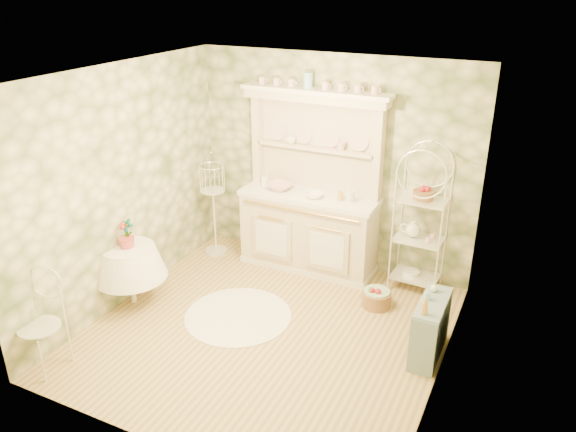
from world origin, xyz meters
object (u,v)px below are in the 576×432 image
at_px(kitchen_dresser, 309,184).
at_px(birdcage_stand, 214,204).
at_px(side_shelf, 430,328).
at_px(round_table, 131,279).
at_px(floor_basket, 377,296).
at_px(bakers_rack, 420,225).
at_px(cafe_chair, 39,326).

height_order(kitchen_dresser, birdcage_stand, kitchen_dresser).
relative_size(side_shelf, round_table, 1.17).
height_order(birdcage_stand, floor_basket, birdcage_stand).
height_order(bakers_rack, floor_basket, bakers_rack).
distance_m(kitchen_dresser, cafe_chair, 3.40).
bearing_deg(side_shelf, birdcage_stand, 156.96).
bearing_deg(bakers_rack, side_shelf, -67.76).
height_order(kitchen_dresser, bakers_rack, kitchen_dresser).
bearing_deg(side_shelf, bakers_rack, 104.32).
height_order(round_table, cafe_chair, cafe_chair).
distance_m(bakers_rack, side_shelf, 1.43).
bearing_deg(floor_basket, kitchen_dresser, 153.91).
xyz_separation_m(round_table, floor_basket, (2.58, 1.15, -0.18)).
xyz_separation_m(cafe_chair, birdcage_stand, (0.18, 2.80, 0.26)).
bearing_deg(bakers_rack, cafe_chair, -130.82).
bearing_deg(floor_basket, side_shelf, -40.71).
distance_m(cafe_chair, floor_basket, 3.57).
height_order(side_shelf, floor_basket, side_shelf).
relative_size(round_table, floor_basket, 1.62).
bearing_deg(bakers_rack, floor_basket, -113.15).
bearing_deg(bakers_rack, kitchen_dresser, -174.71).
xyz_separation_m(round_table, cafe_chair, (0.00, -1.30, 0.15)).
xyz_separation_m(kitchen_dresser, cafe_chair, (-1.48, -2.99, -0.69)).
bearing_deg(kitchen_dresser, cafe_chair, -116.36).
bearing_deg(round_table, bakers_rack, 31.54).
bearing_deg(floor_basket, round_table, -155.93).
xyz_separation_m(bakers_rack, birdcage_stand, (-2.69, -0.26, -0.11)).
distance_m(side_shelf, cafe_chair, 3.79).
xyz_separation_m(bakers_rack, side_shelf, (0.45, -1.25, -0.52)).
xyz_separation_m(kitchen_dresser, bakers_rack, (1.39, 0.07, -0.31)).
height_order(round_table, birdcage_stand, birdcage_stand).
bearing_deg(birdcage_stand, kitchen_dresser, 8.13).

